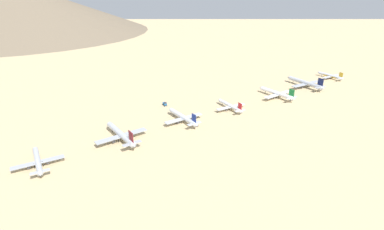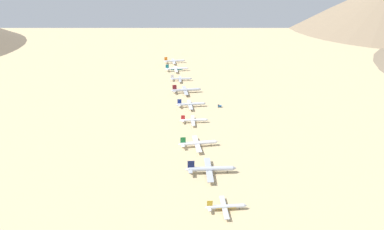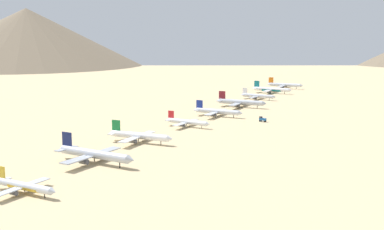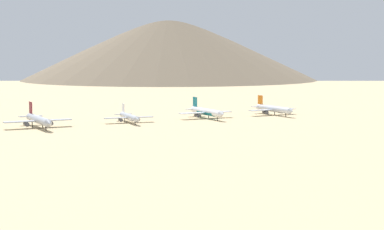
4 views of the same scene
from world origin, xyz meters
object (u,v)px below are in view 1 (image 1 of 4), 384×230
Objects in this scene: parked_jet_0 at (330,76)px; parked_jet_4 at (183,117)px; parked_jet_3 at (230,106)px; parked_jet_6 at (38,161)px; parked_jet_2 at (277,93)px; parked_jet_1 at (305,83)px; service_truck at (165,104)px; parked_jet_5 at (121,134)px.

parked_jet_4 is (15.59, 215.58, 0.71)m from parked_jet_0.
parked_jet_4 is (6.53, 49.74, 0.58)m from parked_jet_3.
parked_jet_2 is at bearing -95.41° from parked_jet_6.
parked_jet_1 is 162.16m from parked_jet_4.
parked_jet_1 is 9.12× the size of service_truck.
parked_jet_1 is at bearing -94.89° from parked_jet_5.
parked_jet_5 reaches higher than parked_jet_2.
parked_jet_6 is (21.75, 326.86, 0.21)m from parked_jet_0.
parked_jet_4 reaches higher than parked_jet_3.
parked_jet_1 reaches higher than parked_jet_2.
parked_jet_6 reaches higher than parked_jet_0.
parked_jet_6 is at bearing 86.83° from parked_jet_4.
parked_jet_5 is (10.44, 104.50, 1.07)m from parked_jet_3.
parked_jet_0 is 106.36m from parked_jet_2.
parked_jet_1 is 1.12× the size of parked_jet_2.
parked_jet_4 is at bearing 85.86° from parked_jet_0.
parked_jet_2 reaches higher than parked_jet_0.
parked_jet_6 is at bearing 85.49° from parked_jet_3.
parked_jet_2 is 110.21m from parked_jet_4.
parked_jet_2 is at bearing 89.54° from parked_jet_0.
parked_jet_5 is at bearing -92.28° from parked_jet_6.
parked_jet_4 reaches higher than parked_jet_6.
parked_jet_3 is at bearing -139.04° from service_truck.
parked_jet_3 is 161.51m from parked_jet_6.
parked_jet_4 is at bearing -94.08° from parked_jet_5.
parked_jet_4 reaches higher than service_truck.
parked_jet_2 is at bearing -97.86° from parked_jet_3.
parked_jet_6 is 6.82× the size of service_truck.
parked_jet_0 is 0.75× the size of parked_jet_5.
parked_jet_4 is at bearing -93.17° from parked_jet_6.
parked_jet_5 is 56.57m from parked_jet_6.
parked_jet_0 is at bearing -105.02° from service_truck.
parked_jet_6 reaches higher than service_truck.
parked_jet_5 is 73.70m from service_truck.
parked_jet_0 is 166.09m from parked_jet_3.
parked_jet_5 is 8.62× the size of service_truck.
service_truck is at bearing 61.34° from parked_jet_2.
parked_jet_1 is 217.05m from parked_jet_5.
parked_jet_4 is at bearing 82.31° from parked_jet_2.
parked_jet_1 reaches higher than parked_jet_0.
parked_jet_1 is (0.99, 54.08, 1.50)m from parked_jet_0.
parked_jet_2 is 1.23× the size of parked_jet_3.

